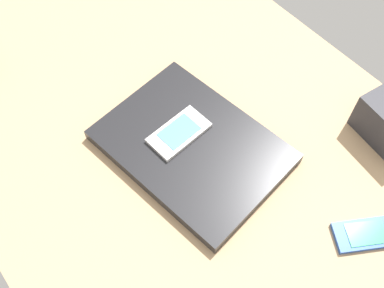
% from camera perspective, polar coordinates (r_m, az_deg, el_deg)
% --- Properties ---
extents(desk_surface, '(1.20, 0.80, 0.03)m').
position_cam_1_polar(desk_surface, '(0.87, -0.93, 0.92)').
color(desk_surface, tan).
rests_on(desk_surface, ground).
extents(laptop_closed, '(0.36, 0.29, 0.02)m').
position_cam_1_polar(laptop_closed, '(0.83, 0.00, -0.31)').
color(laptop_closed, black).
rests_on(laptop_closed, desk_surface).
extents(cell_phone_on_laptop, '(0.07, 0.12, 0.01)m').
position_cam_1_polar(cell_phone_on_laptop, '(0.83, -1.69, 1.48)').
color(cell_phone_on_laptop, silver).
rests_on(cell_phone_on_laptop, laptop_closed).
extents(cell_phone_on_desk, '(0.10, 0.12, 0.01)m').
position_cam_1_polar(cell_phone_on_desk, '(0.81, 21.47, -10.79)').
color(cell_phone_on_desk, '#1E479E').
rests_on(cell_phone_on_desk, desk_surface).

